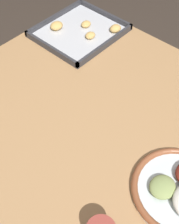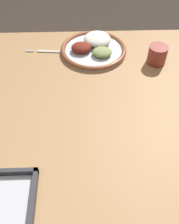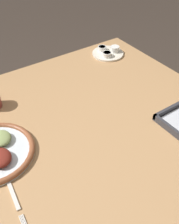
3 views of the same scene
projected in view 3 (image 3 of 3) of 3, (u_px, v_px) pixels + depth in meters
The scene contains 4 objects.
ground_plane at pixel (91, 215), 1.54m from camera, with size 8.00×8.00×0.00m, color #382D26.
dining_table at pixel (91, 138), 1.11m from camera, with size 1.03×1.09×0.76m.
fork at pixel (12, 191), 0.79m from camera, with size 0.22×0.03×0.00m.
saucer_plate at pixel (108, 52), 1.42m from camera, with size 0.17×0.17×0.04m.
Camera 3 is at (0.62, -0.43, 1.47)m, focal length 42.00 mm.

